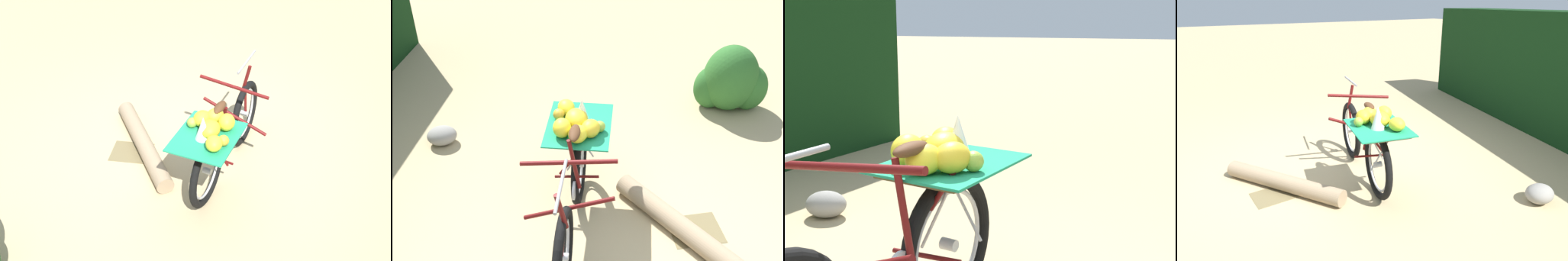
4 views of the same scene
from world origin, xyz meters
TOP-DOWN VIEW (x-y plane):
  - bicycle at (0.17, -0.37)m, footprint 0.89×1.79m
  - path_stone at (1.36, -1.76)m, footprint 0.31×0.26m

SIDE VIEW (x-z plane):
  - path_stone at x=1.36m, z-range 0.00..0.19m
  - bicycle at x=0.17m, z-range 0.00..1.03m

